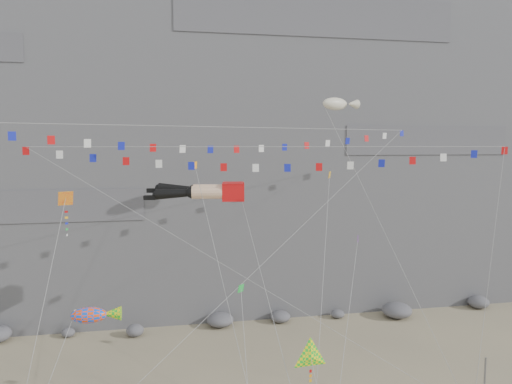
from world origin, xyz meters
The scene contains 13 objects.
cliff centered at (0.00, 32.00, 25.00)m, with size 80.00×28.00×50.00m, color slate.
talus_boulders centered at (0.00, 17.00, 0.60)m, with size 60.00×3.00×1.20m, color slate, non-canonical shape.
legs_kite centered at (-2.11, 7.89, 14.04)m, with size 8.61×18.56×21.75m.
flag_banner_upper centered at (-0.77, 7.74, 18.88)m, with size 35.42×18.85×25.65m.
flag_banner_lower centered at (2.16, 4.24, 17.43)m, with size 33.11×8.55×22.10m.
harlequin_kite centered at (-11.24, 2.32, 14.27)m, with size 3.42×6.82×15.62m.
fish_windsock centered at (-9.67, -0.79, 7.92)m, with size 5.46×4.43×9.51m.
delta_kite centered at (2.67, -3.57, 5.60)m, with size 2.29×5.43×7.67m.
blimp_windsock centered at (8.67, 9.49, 20.83)m, with size 7.61×12.60×24.34m.
small_kite_a centered at (-2.87, 7.86, 15.76)m, with size 3.41×15.08×21.69m.
small_kite_b centered at (9.03, 5.18, 10.27)m, with size 6.76×11.93×16.58m.
small_kite_c centered at (-0.65, 0.56, 8.43)m, with size 1.34×9.17×12.05m.
small_kite_d centered at (7.18, 6.48, 14.95)m, with size 6.11×13.80×20.85m.
Camera 1 is at (-5.63, -29.65, 17.68)m, focal length 35.00 mm.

